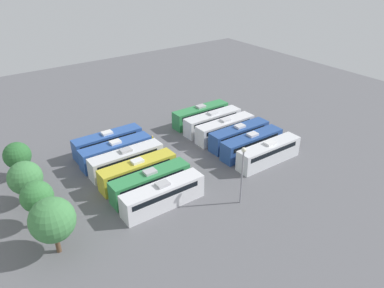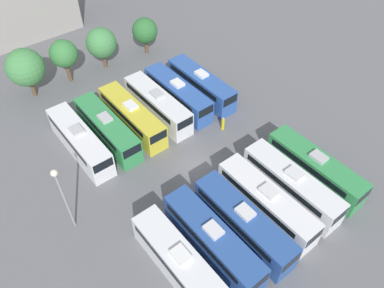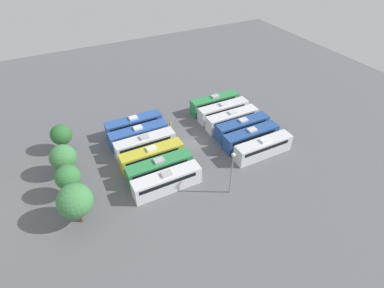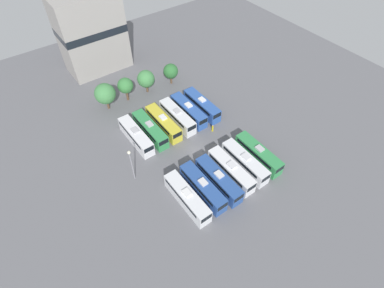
{
  "view_description": "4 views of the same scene",
  "coord_description": "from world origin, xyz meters",
  "px_view_note": "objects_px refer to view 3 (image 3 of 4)",
  "views": [
    {
      "loc": [
        -41.05,
        28.42,
        28.98
      ],
      "look_at": [
        0.23,
        -1.24,
        1.75
      ],
      "focal_mm": 35.0,
      "sensor_mm": 36.0,
      "label": 1
    },
    {
      "loc": [
        -16.84,
        -20.84,
        30.56
      ],
      "look_at": [
        0.4,
        0.75,
        2.43
      ],
      "focal_mm": 35.0,
      "sensor_mm": 36.0,
      "label": 2
    },
    {
      "loc": [
        -39.13,
        20.72,
        34.82
      ],
      "look_at": [
        -1.95,
        1.73,
        1.69
      ],
      "focal_mm": 28.0,
      "sensor_mm": 36.0,
      "label": 3
    },
    {
      "loc": [
        -24.27,
        -31.97,
        46.47
      ],
      "look_at": [
        -1.21,
        -0.45,
        3.19
      ],
      "focal_mm": 28.0,
      "sensor_mm": 36.0,
      "label": 4
    }
  ],
  "objects_px": {
    "bus_5": "(215,103)",
    "bus_10": "(139,135)",
    "bus_2": "(242,127)",
    "bus_11": "(134,125)",
    "bus_9": "(145,144)",
    "light_pole": "(232,167)",
    "tree_1": "(68,177)",
    "tree_0": "(75,201)",
    "tree_2": "(63,157)",
    "bus_1": "(251,137)",
    "bus_3": "(232,119)",
    "bus_4": "(223,111)",
    "bus_0": "(263,147)",
    "bus_8": "(152,156)",
    "worker_person": "(170,125)",
    "bus_7": "(160,168)",
    "bus_6": "(167,181)",
    "tree_3": "(61,135)"
  },
  "relations": [
    {
      "from": "bus_9",
      "to": "tree_0",
      "type": "relative_size",
      "value": 1.64
    },
    {
      "from": "bus_5",
      "to": "tree_2",
      "type": "bearing_deg",
      "value": 101.69
    },
    {
      "from": "bus_8",
      "to": "tree_0",
      "type": "bearing_deg",
      "value": 117.11
    },
    {
      "from": "bus_0",
      "to": "bus_11",
      "type": "bearing_deg",
      "value": 46.59
    },
    {
      "from": "bus_6",
      "to": "bus_11",
      "type": "bearing_deg",
      "value": -1.26
    },
    {
      "from": "bus_1",
      "to": "bus_3",
      "type": "height_order",
      "value": "same"
    },
    {
      "from": "bus_7",
      "to": "tree_1",
      "type": "distance_m",
      "value": 13.74
    },
    {
      "from": "bus_5",
      "to": "worker_person",
      "type": "relative_size",
      "value": 6.07
    },
    {
      "from": "bus_7",
      "to": "tree_1",
      "type": "relative_size",
      "value": 1.81
    },
    {
      "from": "bus_5",
      "to": "tree_1",
      "type": "relative_size",
      "value": 1.81
    },
    {
      "from": "bus_1",
      "to": "bus_4",
      "type": "xyz_separation_m",
      "value": [
        10.01,
        -0.2,
        0.0
      ]
    },
    {
      "from": "bus_8",
      "to": "tree_1",
      "type": "distance_m",
      "value": 13.71
    },
    {
      "from": "bus_8",
      "to": "bus_9",
      "type": "distance_m",
      "value": 3.57
    },
    {
      "from": "bus_1",
      "to": "bus_6",
      "type": "xyz_separation_m",
      "value": [
        -3.41,
        18.26,
        0.0
      ]
    },
    {
      "from": "bus_2",
      "to": "bus_11",
      "type": "xyz_separation_m",
      "value": [
        10.18,
        18.27,
        0.0
      ]
    },
    {
      "from": "bus_0",
      "to": "bus_8",
      "type": "xyz_separation_m",
      "value": [
        6.75,
        18.24,
        0.0
      ]
    },
    {
      "from": "bus_9",
      "to": "light_pole",
      "type": "distance_m",
      "value": 17.65
    },
    {
      "from": "bus_8",
      "to": "bus_0",
      "type": "bearing_deg",
      "value": -110.3
    },
    {
      "from": "bus_0",
      "to": "bus_6",
      "type": "xyz_separation_m",
      "value": [
        0.1,
        18.35,
        0.0
      ]
    },
    {
      "from": "bus_3",
      "to": "worker_person",
      "type": "bearing_deg",
      "value": 67.05
    },
    {
      "from": "bus_4",
      "to": "light_pole",
      "type": "distance_m",
      "value": 21.37
    },
    {
      "from": "bus_11",
      "to": "tree_2",
      "type": "xyz_separation_m",
      "value": [
        -6.51,
        13.63,
        2.02
      ]
    },
    {
      "from": "bus_2",
      "to": "bus_8",
      "type": "xyz_separation_m",
      "value": [
        -0.08,
        18.53,
        0.0
      ]
    },
    {
      "from": "bus_8",
      "to": "light_pole",
      "type": "bearing_deg",
      "value": -144.92
    },
    {
      "from": "bus_3",
      "to": "bus_9",
      "type": "xyz_separation_m",
      "value": [
        0.26,
        18.17,
        0.0
      ]
    },
    {
      "from": "tree_3",
      "to": "bus_8",
      "type": "bearing_deg",
      "value": -129.35
    },
    {
      "from": "bus_5",
      "to": "bus_8",
      "type": "xyz_separation_m",
      "value": [
        -10.32,
        18.4,
        0.0
      ]
    },
    {
      "from": "bus_2",
      "to": "bus_8",
      "type": "bearing_deg",
      "value": 90.24
    },
    {
      "from": "tree_0",
      "to": "tree_2",
      "type": "bearing_deg",
      "value": 0.47
    },
    {
      "from": "bus_7",
      "to": "tree_0",
      "type": "height_order",
      "value": "tree_0"
    },
    {
      "from": "tree_1",
      "to": "bus_7",
      "type": "bearing_deg",
      "value": -97.04
    },
    {
      "from": "bus_5",
      "to": "bus_9",
      "type": "distance_m",
      "value": 19.51
    },
    {
      "from": "bus_1",
      "to": "tree_2",
      "type": "relative_size",
      "value": 1.86
    },
    {
      "from": "tree_1",
      "to": "tree_3",
      "type": "height_order",
      "value": "tree_1"
    },
    {
      "from": "bus_0",
      "to": "bus_4",
      "type": "xyz_separation_m",
      "value": [
        13.51,
        -0.11,
        0.0
      ]
    },
    {
      "from": "bus_5",
      "to": "light_pole",
      "type": "height_order",
      "value": "light_pole"
    },
    {
      "from": "bus_1",
      "to": "tree_2",
      "type": "bearing_deg",
      "value": 77.49
    },
    {
      "from": "bus_6",
      "to": "bus_9",
      "type": "relative_size",
      "value": 1.0
    },
    {
      "from": "bus_4",
      "to": "bus_5",
      "type": "relative_size",
      "value": 1.0
    },
    {
      "from": "bus_1",
      "to": "bus_3",
      "type": "relative_size",
      "value": 1.0
    },
    {
      "from": "bus_0",
      "to": "bus_9",
      "type": "xyz_separation_m",
      "value": [
        10.32,
        18.14,
        0.0
      ]
    },
    {
      "from": "bus_5",
      "to": "bus_10",
      "type": "bearing_deg",
      "value": 101.07
    },
    {
      "from": "bus_9",
      "to": "light_pole",
      "type": "bearing_deg",
      "value": -152.0
    },
    {
      "from": "tree_2",
      "to": "tree_3",
      "type": "xyz_separation_m",
      "value": [
        6.71,
        -0.62,
        -0.18
      ]
    },
    {
      "from": "bus_9",
      "to": "light_pole",
      "type": "xyz_separation_m",
      "value": [
        -15.25,
        -8.11,
        3.66
      ]
    },
    {
      "from": "bus_10",
      "to": "tree_1",
      "type": "bearing_deg",
      "value": 122.1
    },
    {
      "from": "bus_4",
      "to": "bus_11",
      "type": "bearing_deg",
      "value": 79.08
    },
    {
      "from": "bus_3",
      "to": "bus_11",
      "type": "relative_size",
      "value": 1.0
    },
    {
      "from": "bus_1",
      "to": "bus_2",
      "type": "xyz_separation_m",
      "value": [
        3.32,
        -0.38,
        0.0
      ]
    },
    {
      "from": "bus_4",
      "to": "worker_person",
      "type": "relative_size",
      "value": 6.07
    }
  ]
}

